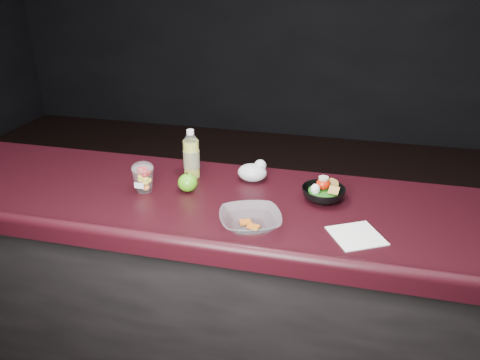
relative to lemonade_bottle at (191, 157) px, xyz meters
name	(u,v)px	position (x,y,z in m)	size (l,w,h in m)	color
counter	(216,302)	(0.15, -0.19, -0.60)	(4.06, 0.71, 1.02)	black
lemonade_bottle	(191,157)	(0.00, 0.00, 0.00)	(0.07, 0.07, 0.21)	gold
fruit_cup	(143,176)	(-0.14, -0.18, -0.02)	(0.09, 0.09, 0.13)	white
green_apple	(188,183)	(0.03, -0.14, -0.05)	(0.08, 0.08, 0.08)	#409110
plastic_bag	(253,172)	(0.27, 0.02, -0.05)	(0.12, 0.10, 0.09)	silver
snack_bowl	(323,193)	(0.57, -0.09, -0.06)	(0.19, 0.19, 0.09)	black
takeout_bowl	(250,221)	(0.34, -0.36, -0.06)	(0.28, 0.28, 0.05)	silver
paper_napkin	(356,236)	(0.70, -0.33, -0.09)	(0.16, 0.16, 0.00)	white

